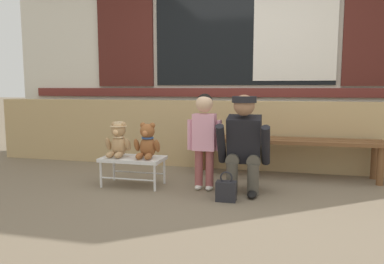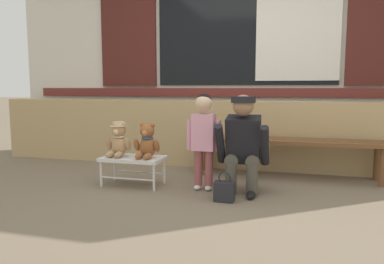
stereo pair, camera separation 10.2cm
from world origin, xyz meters
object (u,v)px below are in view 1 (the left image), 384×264
Objects in this scene: small_display_bench at (133,160)px; teddy_bear_with_hat at (118,140)px; wooden_bench_long at (285,145)px; child_standing at (204,131)px; handbag_on_ground at (226,190)px; adult_crouching at (245,143)px; teddy_bear_plain at (147,142)px.

teddy_bear_with_hat is at bearing 179.23° from small_display_bench.
wooden_bench_long is 1.71m from small_display_bench.
teddy_bear_with_hat is 0.38× the size of child_standing.
handbag_on_ground is (1.02, -0.29, -0.17)m from small_display_bench.
small_display_bench is 2.35× the size of handbag_on_ground.
adult_crouching is (0.40, 0.00, -0.11)m from child_standing.
adult_crouching is (1.15, 0.03, 0.21)m from small_display_bench.
child_standing is at bearing 2.59° from small_display_bench.
handbag_on_ground is (-0.51, -1.06, -0.28)m from wooden_bench_long.
child_standing is (0.59, 0.03, 0.13)m from teddy_bear_plain.
wooden_bench_long is 1.09m from child_standing.
handbag_on_ground is (-0.13, -0.32, -0.38)m from adult_crouching.
handbag_on_ground is at bearing -13.83° from teddy_bear_with_hat.
wooden_bench_long is 5.78× the size of teddy_bear_with_hat.
handbag_on_ground is at bearing -15.79° from small_display_bench.
handbag_on_ground is at bearing -18.63° from teddy_bear_plain.
wooden_bench_long is 3.28× the size of small_display_bench.
teddy_bear_with_hat is at bearing -155.60° from wooden_bench_long.
child_standing reaches higher than teddy_bear_plain.
teddy_bear_plain is 0.38× the size of child_standing.
adult_crouching reaches higher than handbag_on_ground.
child_standing reaches higher than small_display_bench.
adult_crouching is at bearing 68.27° from handbag_on_ground.
wooden_bench_long is at bearing 62.62° from adult_crouching.
small_display_bench reaches higher than handbag_on_ground.
teddy_bear_plain is 0.99m from adult_crouching.
handbag_on_ground is (0.27, -0.32, -0.50)m from child_standing.
teddy_bear_with_hat is at bearing -178.60° from adult_crouching.
teddy_bear_plain is 1.34× the size of handbag_on_ground.
adult_crouching is at bearing 0.04° from child_standing.
child_standing reaches higher than adult_crouching.
child_standing is (0.91, 0.03, 0.12)m from teddy_bear_with_hat.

